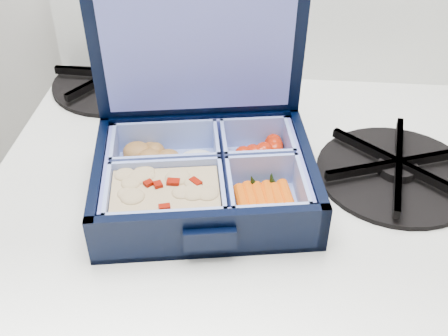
# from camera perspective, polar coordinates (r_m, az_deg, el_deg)

# --- Properties ---
(bento_box) EXTENTS (0.27, 0.22, 0.06)m
(bento_box) POSITION_cam_1_polar(r_m,az_deg,el_deg) (0.62, -1.99, -1.05)
(bento_box) COLOR black
(bento_box) RESTS_ON stove
(burner_grate) EXTENTS (0.24, 0.24, 0.03)m
(burner_grate) POSITION_cam_1_polar(r_m,az_deg,el_deg) (0.69, 17.23, 0.11)
(burner_grate) COLOR black
(burner_grate) RESTS_ON stove
(burner_grate_rear) EXTENTS (0.19, 0.19, 0.02)m
(burner_grate_rear) POSITION_cam_1_polar(r_m,az_deg,el_deg) (0.86, -11.06, 8.92)
(burner_grate_rear) COLOR black
(burner_grate_rear) RESTS_ON stove
(fork) EXTENTS (0.13, 0.18, 0.01)m
(fork) POSITION_cam_1_polar(r_m,az_deg,el_deg) (0.77, 2.30, 5.26)
(fork) COLOR silver
(fork) RESTS_ON stove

